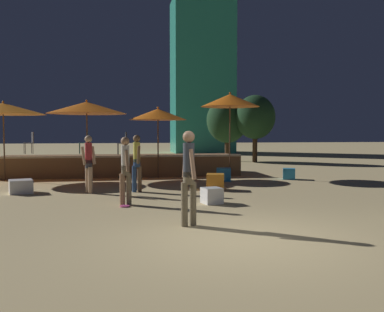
% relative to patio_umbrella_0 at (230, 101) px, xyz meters
% --- Properties ---
extents(ground_plane, '(120.00, 120.00, 0.00)m').
position_rel_patio_umbrella_0_xyz_m(ground_plane, '(-2.17, -9.58, -3.00)').
color(ground_plane, tan).
extents(wooden_deck, '(9.62, 2.58, 0.87)m').
position_rel_patio_umbrella_0_xyz_m(wooden_deck, '(-4.27, 1.55, -2.61)').
color(wooden_deck, brown).
rests_on(wooden_deck, ground).
extents(patio_umbrella_0, '(2.31, 2.31, 3.33)m').
position_rel_patio_umbrella_0_xyz_m(patio_umbrella_0, '(0.00, 0.00, 0.00)').
color(patio_umbrella_0, brown).
rests_on(patio_umbrella_0, ground).
extents(patio_umbrella_1, '(2.22, 2.22, 2.75)m').
position_rel_patio_umbrella_0_xyz_m(patio_umbrella_1, '(-2.81, 0.16, -0.55)').
color(patio_umbrella_1, brown).
rests_on(patio_umbrella_1, ground).
extents(patio_umbrella_2, '(2.97, 2.97, 2.91)m').
position_rel_patio_umbrella_0_xyz_m(patio_umbrella_2, '(-8.43, 0.09, -0.38)').
color(patio_umbrella_2, brown).
rests_on(patio_umbrella_2, ground).
extents(patio_umbrella_3, '(2.99, 2.99, 3.00)m').
position_rel_patio_umbrella_0_xyz_m(patio_umbrella_3, '(-5.50, 0.32, -0.31)').
color(patio_umbrella_3, brown).
rests_on(patio_umbrella_3, ground).
extents(cube_seat_0, '(0.79, 0.79, 0.39)m').
position_rel_patio_umbrella_0_xyz_m(cube_seat_0, '(-7.10, -3.37, -2.81)').
color(cube_seat_0, white).
rests_on(cube_seat_0, ground).
extents(cube_seat_1, '(0.54, 0.54, 0.40)m').
position_rel_patio_umbrella_0_xyz_m(cube_seat_1, '(-1.98, -6.01, -2.81)').
color(cube_seat_1, white).
rests_on(cube_seat_1, ground).
extents(cube_seat_2, '(0.62, 0.62, 0.47)m').
position_rel_patio_umbrella_0_xyz_m(cube_seat_2, '(-0.55, -1.29, -2.77)').
color(cube_seat_2, '#2D9EDB').
rests_on(cube_seat_2, ground).
extents(cube_seat_3, '(0.57, 0.57, 0.41)m').
position_rel_patio_umbrella_0_xyz_m(cube_seat_3, '(2.00, -1.17, -2.80)').
color(cube_seat_3, '#2D9EDB').
rests_on(cube_seat_3, ground).
extents(cube_seat_4, '(0.63, 0.63, 0.49)m').
position_rel_patio_umbrella_0_xyz_m(cube_seat_4, '(-1.36, -3.57, -2.76)').
color(cube_seat_4, orange).
rests_on(cube_seat_4, ground).
extents(person_1, '(0.29, 0.50, 1.66)m').
position_rel_patio_umbrella_0_xyz_m(person_1, '(-4.10, -5.87, -2.11)').
color(person_1, '#72664C').
rests_on(person_1, ground).
extents(person_2, '(0.30, 0.56, 1.81)m').
position_rel_patio_umbrella_0_xyz_m(person_2, '(-2.93, -8.43, -2.01)').
color(person_2, '#72664C').
rests_on(person_2, ground).
extents(person_3, '(0.29, 0.51, 1.69)m').
position_rel_patio_umbrella_0_xyz_m(person_3, '(-3.75, -3.65, -2.09)').
color(person_3, '#2D4C7F').
rests_on(person_3, ground).
extents(person_4, '(0.44, 0.33, 1.68)m').
position_rel_patio_umbrella_0_xyz_m(person_4, '(-5.14, -3.72, -2.10)').
color(person_4, tan).
rests_on(person_4, ground).
extents(bistro_chair_0, '(0.40, 0.40, 0.90)m').
position_rel_patio_umbrella_0_xyz_m(bistro_chair_0, '(-4.11, 0.97, -1.59)').
color(bistro_chair_0, '#2D3338').
rests_on(bistro_chair_0, wooden_deck).
extents(bistro_chair_1, '(0.40, 0.40, 0.90)m').
position_rel_patio_umbrella_0_xyz_m(bistro_chair_1, '(-5.69, 1.86, -1.59)').
color(bistro_chair_1, '#1E4C47').
rests_on(bistro_chair_1, wooden_deck).
extents(bistro_chair_2, '(0.44, 0.44, 0.90)m').
position_rel_patio_umbrella_0_xyz_m(bistro_chair_2, '(-7.94, 2.21, -1.59)').
color(bistro_chair_2, '#47474C').
rests_on(bistro_chair_2, wooden_deck).
extents(frisbee_disc, '(0.23, 0.23, 0.03)m').
position_rel_patio_umbrella_0_xyz_m(frisbee_disc, '(-4.12, -6.16, -2.99)').
color(frisbee_disc, '#E54C99').
rests_on(frisbee_disc, ground).
extents(background_tree_0, '(2.49, 2.49, 3.84)m').
position_rel_patio_umbrella_0_xyz_m(background_tree_0, '(2.07, 8.83, -0.54)').
color(background_tree_0, '#3D2B1C').
rests_on(background_tree_0, ground).
extents(background_tree_1, '(2.33, 2.33, 3.91)m').
position_rel_patio_umbrella_0_xyz_m(background_tree_1, '(3.45, 7.65, -0.39)').
color(background_tree_1, '#3D2B1C').
rests_on(background_tree_1, ground).
extents(distant_building, '(5.00, 4.19, 12.91)m').
position_rel_patio_umbrella_0_xyz_m(distant_building, '(2.53, 19.68, 3.45)').
color(distant_building, teal).
rests_on(distant_building, ground).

